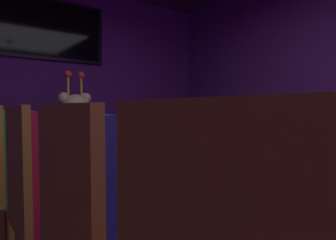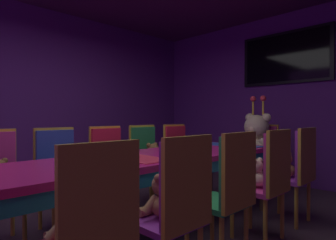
{
  "view_description": "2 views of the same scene",
  "coord_description": "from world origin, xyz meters",
  "px_view_note": "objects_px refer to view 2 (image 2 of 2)",
  "views": [
    {
      "loc": [
        -1.12,
        -1.01,
        0.98
      ],
      "look_at": [
        0.18,
        0.69,
        0.88
      ],
      "focal_mm": 30.0,
      "sensor_mm": 36.0,
      "label": 1
    },
    {
      "loc": [
        2.02,
        -1.55,
        1.1
      ],
      "look_at": [
        0.05,
        0.4,
        1.06
      ],
      "focal_mm": 31.07,
      "sensor_mm": 36.0,
      "label": 2
    }
  ],
  "objects_px": {
    "chair_right_1": "(92,225)",
    "teddy_right_1": "(77,219)",
    "throne_chair": "(262,151)",
    "chair_right_3": "(230,185)",
    "chair_left_5": "(178,152)",
    "chair_left_2": "(58,166)",
    "chair_right_4": "(270,174)",
    "banquet_table": "(132,167)",
    "teddy_right_5": "(285,166)",
    "chair_right_5": "(299,166)",
    "king_teddy_bear": "(256,141)",
    "teddy_left_2": "(64,171)",
    "teddy_left_5": "(186,154)",
    "wall_tv": "(285,58)",
    "chair_right_2": "(179,200)",
    "chair_left_4": "(146,155)",
    "teddy_right_4": "(255,175)",
    "teddy_right_2": "(162,198)",
    "teddy_left_3": "(116,162)",
    "chair_left_3": "(109,160)"
  },
  "relations": [
    {
      "from": "teddy_left_3",
      "to": "teddy_right_2",
      "type": "distance_m",
      "value": 1.51
    },
    {
      "from": "chair_right_3",
      "to": "teddy_right_1",
      "type": "bearing_deg",
      "value": 82.05
    },
    {
      "from": "teddy_right_1",
      "to": "chair_left_5",
      "type": "bearing_deg",
      "value": -57.0
    },
    {
      "from": "teddy_left_5",
      "to": "teddy_right_5",
      "type": "relative_size",
      "value": 1.08
    },
    {
      "from": "teddy_left_2",
      "to": "chair_right_3",
      "type": "height_order",
      "value": "chair_right_3"
    },
    {
      "from": "chair_right_2",
      "to": "teddy_left_5",
      "type": "bearing_deg",
      "value": -49.05
    },
    {
      "from": "chair_left_5",
      "to": "chair_right_4",
      "type": "xyz_separation_m",
      "value": [
        1.68,
        -0.6,
        0.0
      ]
    },
    {
      "from": "banquet_table",
      "to": "chair_left_4",
      "type": "relative_size",
      "value": 3.67
    },
    {
      "from": "chair_left_4",
      "to": "chair_right_4",
      "type": "bearing_deg",
      "value": -0.73
    },
    {
      "from": "chair_left_2",
      "to": "king_teddy_bear",
      "type": "distance_m",
      "value": 2.62
    },
    {
      "from": "chair_right_1",
      "to": "chair_right_4",
      "type": "height_order",
      "value": "same"
    },
    {
      "from": "teddy_left_5",
      "to": "king_teddy_bear",
      "type": "bearing_deg",
      "value": 46.42
    },
    {
      "from": "teddy_left_3",
      "to": "teddy_left_5",
      "type": "distance_m",
      "value": 1.15
    },
    {
      "from": "chair_left_5",
      "to": "chair_right_5",
      "type": "bearing_deg",
      "value": 0.7
    },
    {
      "from": "teddy_left_2",
      "to": "chair_right_5",
      "type": "height_order",
      "value": "chair_right_5"
    },
    {
      "from": "chair_left_5",
      "to": "chair_left_2",
      "type": "bearing_deg",
      "value": -89.9
    },
    {
      "from": "chair_right_5",
      "to": "chair_left_4",
      "type": "bearing_deg",
      "value": 19.43
    },
    {
      "from": "chair_left_2",
      "to": "chair_right_4",
      "type": "bearing_deg",
      "value": 34.63
    },
    {
      "from": "chair_right_1",
      "to": "teddy_right_5",
      "type": "relative_size",
      "value": 3.47
    },
    {
      "from": "chair_right_5",
      "to": "wall_tv",
      "type": "height_order",
      "value": "wall_tv"
    },
    {
      "from": "chair_left_2",
      "to": "teddy_right_2",
      "type": "distance_m",
      "value": 1.52
    },
    {
      "from": "teddy_right_2",
      "to": "chair_right_5",
      "type": "bearing_deg",
      "value": -95.3
    },
    {
      "from": "chair_right_4",
      "to": "teddy_right_5",
      "type": "bearing_deg",
      "value": -77.61
    },
    {
      "from": "banquet_table",
      "to": "teddy_right_5",
      "type": "distance_m",
      "value": 1.65
    },
    {
      "from": "teddy_right_1",
      "to": "chair_right_4",
      "type": "xyz_separation_m",
      "value": [
        0.17,
        1.72,
        0.01
      ]
    },
    {
      "from": "throne_chair",
      "to": "chair_right_3",
      "type": "bearing_deg",
      "value": 21.82
    },
    {
      "from": "teddy_left_2",
      "to": "teddy_left_5",
      "type": "relative_size",
      "value": 0.91
    },
    {
      "from": "chair_left_3",
      "to": "teddy_right_2",
      "type": "relative_size",
      "value": 3.27
    },
    {
      "from": "chair_left_3",
      "to": "teddy_right_4",
      "type": "distance_m",
      "value": 1.64
    },
    {
      "from": "teddy_left_5",
      "to": "chair_right_5",
      "type": "relative_size",
      "value": 0.31
    },
    {
      "from": "chair_right_4",
      "to": "throne_chair",
      "type": "height_order",
      "value": "same"
    },
    {
      "from": "chair_left_4",
      "to": "wall_tv",
      "type": "bearing_deg",
      "value": 69.07
    },
    {
      "from": "teddy_left_2",
      "to": "chair_right_2",
      "type": "distance_m",
      "value": 1.52
    },
    {
      "from": "banquet_table",
      "to": "chair_left_5",
      "type": "height_order",
      "value": "chair_left_5"
    },
    {
      "from": "chair_right_5",
      "to": "throne_chair",
      "type": "height_order",
      "value": "same"
    },
    {
      "from": "teddy_left_5",
      "to": "chair_right_1",
      "type": "height_order",
      "value": "chair_right_1"
    },
    {
      "from": "chair_right_5",
      "to": "king_teddy_bear",
      "type": "bearing_deg",
      "value": -39.11
    },
    {
      "from": "chair_right_1",
      "to": "teddy_right_4",
      "type": "distance_m",
      "value": 1.72
    },
    {
      "from": "chair_left_3",
      "to": "king_teddy_bear",
      "type": "bearing_deg",
      "value": 65.99
    },
    {
      "from": "chair_right_1",
      "to": "teddy_right_1",
      "type": "height_order",
      "value": "chair_right_1"
    },
    {
      "from": "chair_right_5",
      "to": "teddy_right_5",
      "type": "xyz_separation_m",
      "value": [
        -0.14,
        0.0,
        -0.02
      ]
    },
    {
      "from": "teddy_left_2",
      "to": "teddy_right_2",
      "type": "relative_size",
      "value": 0.93
    },
    {
      "from": "chair_left_5",
      "to": "teddy_right_1",
      "type": "xyz_separation_m",
      "value": [
        1.51,
        -2.32,
        -0.01
      ]
    },
    {
      "from": "chair_left_5",
      "to": "chair_right_3",
      "type": "distance_m",
      "value": 2.05
    },
    {
      "from": "chair_right_1",
      "to": "chair_right_4",
      "type": "relative_size",
      "value": 1.0
    },
    {
      "from": "chair_right_4",
      "to": "banquet_table",
      "type": "bearing_deg",
      "value": 45.22
    },
    {
      "from": "chair_left_4",
      "to": "teddy_left_5",
      "type": "xyz_separation_m",
      "value": [
        0.17,
        0.58,
        -0.01
      ]
    },
    {
      "from": "teddy_left_2",
      "to": "chair_right_5",
      "type": "bearing_deg",
      "value": 49.18
    },
    {
      "from": "chair_right_2",
      "to": "teddy_right_4",
      "type": "relative_size",
      "value": 3.54
    },
    {
      "from": "chair_right_4",
      "to": "chair_right_5",
      "type": "distance_m",
      "value": 0.62
    }
  ]
}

